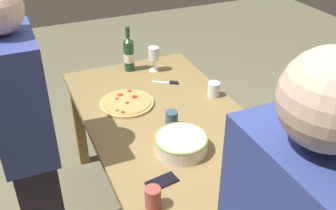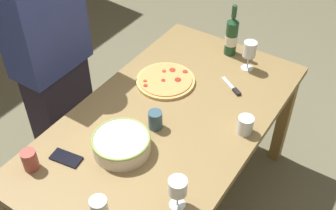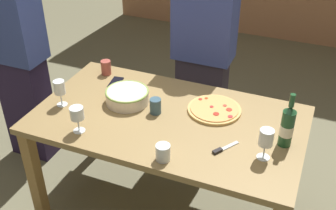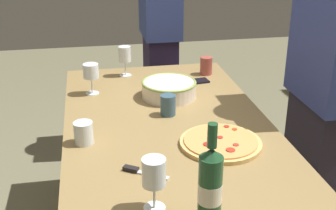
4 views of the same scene
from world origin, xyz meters
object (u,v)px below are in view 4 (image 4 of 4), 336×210
at_px(wine_bottle, 209,184).
at_px(cup_amber, 206,66).
at_px(wine_glass_far_left, 125,56).
at_px(wine_glass_near_pizza, 154,174).
at_px(cup_ceramic, 84,133).
at_px(person_host, 160,31).
at_px(person_guest_left, 326,97).
at_px(cell_phone, 195,81).
at_px(cup_spare, 168,105).
at_px(wine_glass_by_bottle, 91,73).
at_px(pizza, 221,142).
at_px(dining_table, 168,142).
at_px(pizza_knife, 140,171).
at_px(serving_bowl, 169,88).

height_order(wine_bottle, cup_amber, wine_bottle).
bearing_deg(wine_glass_far_left, wine_glass_near_pizza, -1.36).
distance_m(cup_ceramic, person_host, 1.44).
relative_size(wine_bottle, person_guest_left, 0.20).
bearing_deg(wine_glass_near_pizza, cell_phone, 159.98).
bearing_deg(cup_spare, cell_phone, 150.33).
bearing_deg(wine_glass_by_bottle, cup_spare, 45.49).
bearing_deg(pizza, cup_ceramic, -102.12).
bearing_deg(dining_table, wine_bottle, -0.34).
distance_m(pizza_knife, person_host, 1.64).
relative_size(wine_glass_near_pizza, person_guest_left, 0.11).
relative_size(dining_table, wine_bottle, 5.02).
relative_size(wine_glass_near_pizza, cell_phone, 1.22).
xyz_separation_m(pizza, wine_bottle, (0.45, -0.17, 0.11)).
xyz_separation_m(wine_glass_by_bottle, wine_glass_far_left, (-0.25, 0.19, 0.00)).
distance_m(serving_bowl, cup_spare, 0.22).
distance_m(dining_table, cell_phone, 0.55).
relative_size(dining_table, cell_phone, 11.11).
bearing_deg(pizza_knife, wine_glass_by_bottle, -169.83).
bearing_deg(wine_bottle, cup_spare, 178.49).
height_order(wine_glass_far_left, person_guest_left, person_guest_left).
distance_m(dining_table, wine_glass_by_bottle, 0.56).
bearing_deg(pizza_knife, person_host, 167.95).
relative_size(cup_amber, person_guest_left, 0.06).
relative_size(serving_bowl, wine_glass_by_bottle, 1.73).
distance_m(serving_bowl, person_guest_left, 0.75).
height_order(dining_table, person_guest_left, person_guest_left).
xyz_separation_m(dining_table, cell_phone, (-0.48, 0.24, 0.10)).
relative_size(serving_bowl, person_host, 0.16).
distance_m(cup_ceramic, pizza_knife, 0.33).
relative_size(serving_bowl, pizza_knife, 1.72).
relative_size(person_host, person_guest_left, 1.05).
relative_size(serving_bowl, wine_glass_far_left, 1.61).
xyz_separation_m(dining_table, cup_amber, (-0.60, 0.33, 0.14)).
distance_m(serving_bowl, cell_phone, 0.26).
xyz_separation_m(wine_bottle, person_host, (-1.90, 0.17, -0.01)).
bearing_deg(person_guest_left, cup_spare, -6.69).
height_order(dining_table, wine_glass_by_bottle, wine_glass_by_bottle).
bearing_deg(cell_phone, dining_table, -35.08).
xyz_separation_m(dining_table, serving_bowl, (-0.30, 0.06, 0.14)).
distance_m(wine_glass_near_pizza, person_guest_left, 1.11).
height_order(wine_glass_by_bottle, cup_amber, wine_glass_by_bottle).
xyz_separation_m(wine_glass_by_bottle, cup_spare, (0.33, 0.33, -0.06)).
height_order(cup_spare, cell_phone, cup_spare).
bearing_deg(person_host, wine_glass_by_bottle, -23.28).
height_order(wine_bottle, cup_ceramic, wine_bottle).
bearing_deg(serving_bowl, wine_glass_far_left, -153.12).
height_order(serving_bowl, cell_phone, serving_bowl).
relative_size(pizza, cup_amber, 3.24).
distance_m(wine_bottle, person_guest_left, 1.05).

